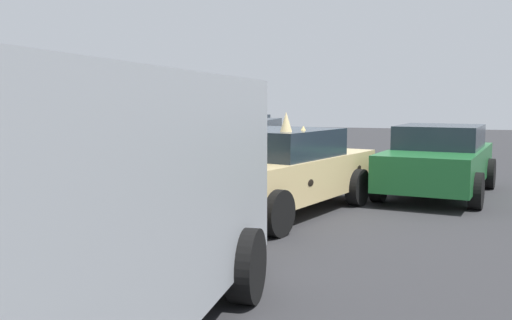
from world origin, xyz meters
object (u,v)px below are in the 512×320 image
object	(u,v)px
parked_sedan_row_back_center	(239,150)
parked_sedan_near_right	(438,160)
parked_sedan_far_right	(238,141)
art_car_decorated	(274,170)
parked_van_behind_left	(60,203)
parked_sedan_far_left	(88,132)
parked_van_row_back_far	(98,127)

from	to	relation	value
parked_sedan_row_back_center	parked_sedan_near_right	world-z (taller)	parked_sedan_row_back_center
parked_sedan_far_right	parked_sedan_near_right	distance (m)	6.69
art_car_decorated	parked_sedan_near_right	xyz separation A→B (m)	(2.84, -2.65, -0.02)
parked_sedan_row_back_center	parked_sedan_far_right	size ratio (longest dim) A/B	1.10
parked_sedan_row_back_center	parked_sedan_near_right	bearing A→B (deg)	76.40
parked_van_behind_left	art_car_decorated	bearing A→B (deg)	-3.36
art_car_decorated	parked_sedan_far_left	xyz separation A→B (m)	(8.73, 9.58, 0.03)
parked_sedan_far_right	parked_sedan_far_left	xyz separation A→B (m)	(2.24, 6.62, 0.04)
art_car_decorated	parked_van_behind_left	size ratio (longest dim) A/B	0.93
art_car_decorated	parked_sedan_far_right	bearing A→B (deg)	-140.52
parked_sedan_near_right	parked_sedan_row_back_center	bearing A→B (deg)	-90.01
parked_van_row_back_far	parked_sedan_near_right	distance (m)	10.09
art_car_decorated	parked_sedan_far_left	size ratio (longest dim) A/B	1.06
parked_van_behind_left	parked_sedan_near_right	distance (m)	9.11
parked_van_row_back_far	parked_sedan_near_right	xyz separation A→B (m)	(-2.72, -9.71, -0.39)
parked_sedan_far_left	parked_sedan_near_right	xyz separation A→B (m)	(-5.89, -12.23, -0.05)
parked_sedan_far_right	parked_sedan_near_right	xyz separation A→B (m)	(-3.65, -5.61, -0.01)
parked_sedan_far_right	art_car_decorated	bearing A→B (deg)	-151.33
parked_sedan_far_left	parked_sedan_near_right	bearing A→B (deg)	-121.64
parked_van_behind_left	parked_sedan_far_right	bearing A→B (deg)	9.37
art_car_decorated	parked_sedan_far_right	world-z (taller)	art_car_decorated
parked_sedan_row_back_center	parked_sedan_far_right	xyz separation A→B (m)	(2.97, 1.08, -0.02)
art_car_decorated	parked_van_behind_left	bearing A→B (deg)	16.23
art_car_decorated	parked_sedan_far_left	distance (m)	12.96
parked_sedan_row_back_center	parked_sedan_far_right	world-z (taller)	parked_sedan_far_right
parked_van_row_back_far	parked_sedan_row_back_center	world-z (taller)	parked_van_row_back_far
parked_van_row_back_far	art_car_decorated	bearing A→B (deg)	44.49
parked_van_row_back_far	parked_sedan_row_back_center	distance (m)	5.58
parked_van_row_back_far	parked_sedan_far_left	bearing A→B (deg)	-148.88
parked_van_row_back_far	parked_sedan_row_back_center	size ratio (longest dim) A/B	1.12
parked_sedan_far_right	parked_sedan_near_right	bearing A→B (deg)	-118.92
parked_sedan_far_right	parked_van_row_back_far	bearing A→B (deg)	107.02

